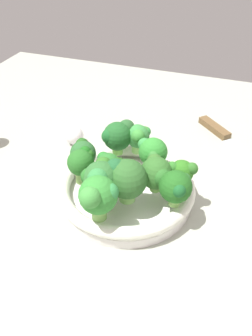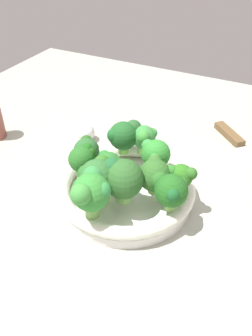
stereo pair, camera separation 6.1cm
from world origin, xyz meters
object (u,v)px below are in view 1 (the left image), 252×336
object	(u,v)px
broccoli_floret_7	(138,137)
knife	(227,138)
bowl	(126,190)
broccoli_floret_5	(181,172)
broccoli_floret_1	(83,153)
broccoli_floret_11	(100,178)
broccoli_floret_2	(157,173)
broccoli_floret_8	(125,178)
garlic_bulb	(74,136)
broccoli_floret_9	(98,194)
broccoli_floret_3	(152,152)
broccoli_floret_0	(108,166)
broccoli_floret_4	(176,187)
broccoli_floret_6	(81,163)
broccoli_floret_10	(119,135)

from	to	relation	value
broccoli_floret_7	knife	bearing A→B (deg)	136.79
bowl	broccoli_floret_5	world-z (taller)	broccoli_floret_5
broccoli_floret_1	broccoli_floret_11	world-z (taller)	broccoli_floret_11
broccoli_floret_2	broccoli_floret_11	size ratio (longest dim) A/B	0.85
broccoli_floret_5	knife	size ratio (longest dim) A/B	0.26
broccoli_floret_8	garlic_bulb	distance (cm)	26.48
broccoli_floret_2	garlic_bulb	xyz separation A→B (cm)	(-14.05, -22.63, -5.76)
broccoli_floret_1	broccoli_floret_9	xyz separation A→B (cm)	(11.04, 7.77, 1.57)
broccoli_floret_3	broccoli_floret_5	size ratio (longest dim) A/B	1.13
broccoli_floret_0	broccoli_floret_4	world-z (taller)	broccoli_floret_4
broccoli_floret_1	broccoli_floret_2	distance (cm)	14.42
broccoli_floret_3	broccoli_floret_8	distance (cm)	9.88
broccoli_floret_1	broccoli_floret_9	bearing A→B (deg)	35.14
bowl	broccoli_floret_6	xyz separation A→B (cm)	(2.32, -7.29, 5.99)
broccoli_floret_5	bowl	bearing A→B (deg)	-80.16
broccoli_floret_6	broccoli_floret_11	distance (cm)	6.10
broccoli_floret_10	broccoli_floret_9	bearing A→B (deg)	10.81
broccoli_floret_11	broccoli_floret_8	bearing A→B (deg)	113.43
broccoli_floret_8	knife	distance (cm)	34.68
broccoli_floret_9	broccoli_floret_2	bearing A→B (deg)	145.02
broccoli_floret_7	broccoli_floret_2	bearing A→B (deg)	32.99
broccoli_floret_4	broccoli_floret_9	distance (cm)	12.54
broccoli_floret_2	broccoli_floret_3	xyz separation A→B (cm)	(-5.85, -2.55, -0.17)
broccoli_floret_6	broccoli_floret_9	size ratio (longest dim) A/B	0.81
knife	broccoli_floret_11	bearing A→B (deg)	-28.42
broccoli_floret_0	broccoli_floret_6	size ratio (longest dim) A/B	0.93
broccoli_floret_7	knife	size ratio (longest dim) A/B	0.28
broccoli_floret_3	broccoli_floret_11	xyz separation A→B (cm)	(11.26, -5.32, 1.05)
broccoli_floret_1	broccoli_floret_5	size ratio (longest dim) A/B	1.03
broccoli_floret_4	broccoli_floret_8	xyz separation A→B (cm)	(1.31, -8.14, 0.72)
broccoli_floret_2	broccoli_floret_10	xyz separation A→B (cm)	(-8.43, -9.94, 0.34)
broccoli_floret_0	bowl	bearing A→B (deg)	113.35
broccoli_floret_10	garlic_bulb	xyz separation A→B (cm)	(-5.62, -12.68, -6.10)
broccoli_floret_7	broccoli_floret_8	size ratio (longest dim) A/B	0.77
broccoli_floret_11	garlic_bulb	world-z (taller)	broccoli_floret_11
bowl	broccoli_floret_8	size ratio (longest dim) A/B	3.25
broccoli_floret_9	knife	bearing A→B (deg)	155.98
broccoli_floret_4	broccoli_floret_5	size ratio (longest dim) A/B	1.17
broccoli_floret_4	broccoli_floret_5	xyz separation A→B (cm)	(-4.50, -0.21, -0.31)
broccoli_floret_0	knife	distance (cm)	33.94
broccoli_floret_0	broccoli_floret_10	world-z (taller)	broccoli_floret_10
broccoli_floret_8	broccoli_floret_10	size ratio (longest dim) A/B	1.14
broccoli_floret_1	broccoli_floret_2	world-z (taller)	broccoli_floret_2
broccoli_floret_3	broccoli_floret_6	xyz separation A→B (cm)	(7.80, -10.31, 0.49)
broccoli_floret_1	broccoli_floret_8	distance (cm)	11.56
broccoli_floret_4	knife	world-z (taller)	broccoli_floret_4
bowl	broccoli_floret_2	xyz separation A→B (cm)	(0.37, 5.57, 5.68)
broccoli_floret_6	garlic_bulb	size ratio (longest dim) A/B	1.58
broccoli_floret_9	broccoli_floret_0	bearing A→B (deg)	-167.33
broccoli_floret_8	broccoli_floret_10	bearing A→B (deg)	-155.04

